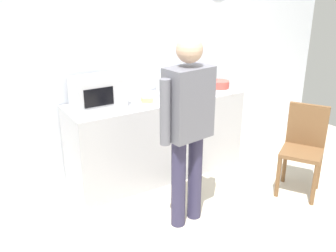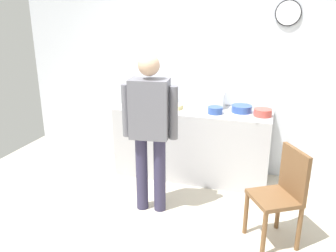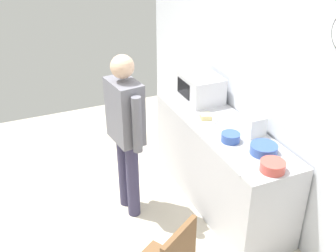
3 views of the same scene
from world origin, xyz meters
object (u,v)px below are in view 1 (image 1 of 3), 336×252
at_px(salad_bowl, 220,84).
at_px(fork_utensil, 231,92).
at_px(microwave, 97,92).
at_px(person_standing, 188,120).
at_px(cereal_bowl, 184,93).
at_px(mixing_bowl, 198,86).
at_px(sandwich_plate, 147,101).
at_px(spoon_utensil, 137,94).
at_px(wooden_chair, 303,145).
at_px(toaster, 168,83).

distance_m(salad_bowl, fork_utensil, 0.22).
bearing_deg(microwave, person_standing, -68.31).
xyz_separation_m(cereal_bowl, mixing_bowl, (0.30, 0.16, 0.00)).
xyz_separation_m(microwave, fork_utensil, (1.49, -0.33, -0.15)).
bearing_deg(fork_utensil, microwave, 167.51).
distance_m(microwave, cereal_bowl, 0.96).
bearing_deg(sandwich_plate, microwave, 158.08).
height_order(cereal_bowl, person_standing, person_standing).
height_order(salad_bowl, person_standing, person_standing).
height_order(microwave, spoon_utensil, microwave).
xyz_separation_m(fork_utensil, wooden_chair, (0.28, -0.86, -0.40)).
height_order(microwave, person_standing, person_standing).
height_order(fork_utensil, spoon_utensil, same).
xyz_separation_m(salad_bowl, mixing_bowl, (-0.26, 0.10, -0.00)).
relative_size(fork_utensil, person_standing, 0.10).
height_order(salad_bowl, mixing_bowl, salad_bowl).
height_order(microwave, toaster, microwave).
bearing_deg(fork_utensil, cereal_bowl, 164.27).
bearing_deg(mixing_bowl, microwave, 179.28).
bearing_deg(fork_utensil, mixing_bowl, 127.86).
height_order(toaster, spoon_utensil, toaster).
relative_size(microwave, mixing_bowl, 2.01).
height_order(mixing_bowl, person_standing, person_standing).
relative_size(microwave, cereal_bowl, 2.75).
distance_m(fork_utensil, spoon_utensil, 1.08).
height_order(microwave, fork_utensil, microwave).
bearing_deg(fork_utensil, person_standing, -146.77).
bearing_deg(sandwich_plate, salad_bowl, 4.19).
bearing_deg(fork_utensil, sandwich_plate, 172.09).
bearing_deg(spoon_utensil, salad_bowl, -16.52).
bearing_deg(fork_utensil, salad_bowl, 85.94).
bearing_deg(spoon_utensil, mixing_bowl, -15.09).
distance_m(microwave, salad_bowl, 1.51).
xyz_separation_m(toaster, spoon_utensil, (-0.36, 0.08, -0.10)).
xyz_separation_m(microwave, sandwich_plate, (0.47, -0.19, -0.13)).
relative_size(salad_bowl, fork_utensil, 1.26).
distance_m(sandwich_plate, mixing_bowl, 0.80).
xyz_separation_m(fork_utensil, spoon_utensil, (-0.95, 0.51, 0.00)).
bearing_deg(microwave, fork_utensil, -12.49).
height_order(salad_bowl, toaster, toaster).
relative_size(toaster, wooden_chair, 0.23).
xyz_separation_m(sandwich_plate, wooden_chair, (1.31, -1.01, -0.42)).
bearing_deg(salad_bowl, mixing_bowl, 159.68).
xyz_separation_m(salad_bowl, toaster, (-0.61, 0.20, 0.06)).
height_order(mixing_bowl, fork_utensil, mixing_bowl).
bearing_deg(toaster, fork_utensil, -35.61).
bearing_deg(person_standing, cereal_bowl, 58.31).
bearing_deg(wooden_chair, sandwich_plate, 142.42).
bearing_deg(wooden_chair, mixing_bowl, 114.18).
xyz_separation_m(salad_bowl, spoon_utensil, (-0.97, 0.29, -0.04)).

